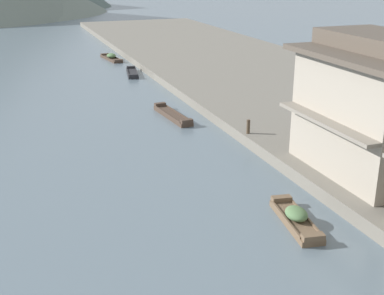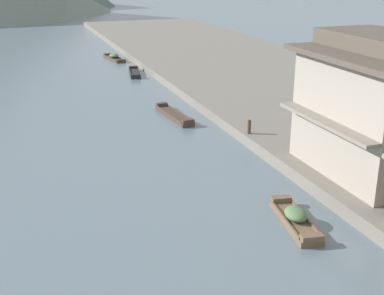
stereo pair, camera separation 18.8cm
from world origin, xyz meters
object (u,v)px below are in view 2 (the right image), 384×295
object	(u,v)px
boat_moored_second	(174,115)
boat_moored_third	(135,73)
boat_moored_far	(114,57)
mooring_post_dock_far	(249,127)
boat_moored_nearest	(295,219)

from	to	relation	value
boat_moored_second	boat_moored_third	distance (m)	14.35
boat_moored_far	mooring_post_dock_far	distance (m)	28.87
boat_moored_second	mooring_post_dock_far	xyz separation A→B (m)	(2.39, -6.36, 0.85)
boat_moored_nearest	boat_moored_second	bearing A→B (deg)	89.96
boat_moored_nearest	boat_moored_second	world-z (taller)	boat_moored_nearest
mooring_post_dock_far	boat_moored_nearest	bearing A→B (deg)	-104.61
boat_moored_second	boat_moored_far	xyz separation A→B (m)	(0.57, 22.44, 0.08)
boat_moored_second	mooring_post_dock_far	world-z (taller)	mooring_post_dock_far
boat_moored_nearest	boat_moored_far	size ratio (longest dim) A/B	0.81
boat_moored_second	boat_moored_far	distance (m)	22.45
boat_moored_second	boat_moored_far	world-z (taller)	boat_moored_far
boat_moored_second	mooring_post_dock_far	bearing A→B (deg)	-69.44
boat_moored_nearest	mooring_post_dock_far	xyz separation A→B (m)	(2.40, 9.20, 0.76)
boat_moored_far	boat_moored_second	bearing A→B (deg)	-91.46
boat_moored_nearest	mooring_post_dock_far	bearing A→B (deg)	75.39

